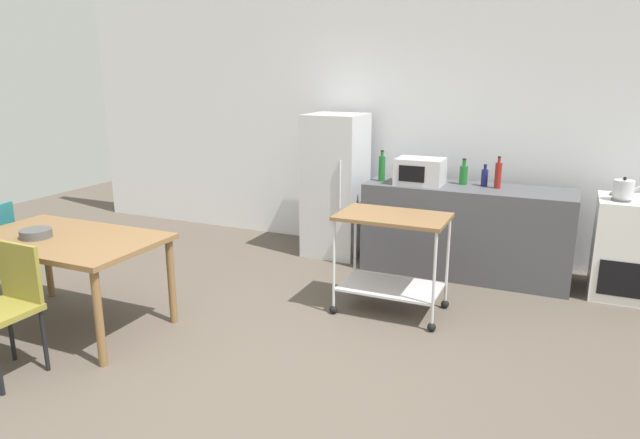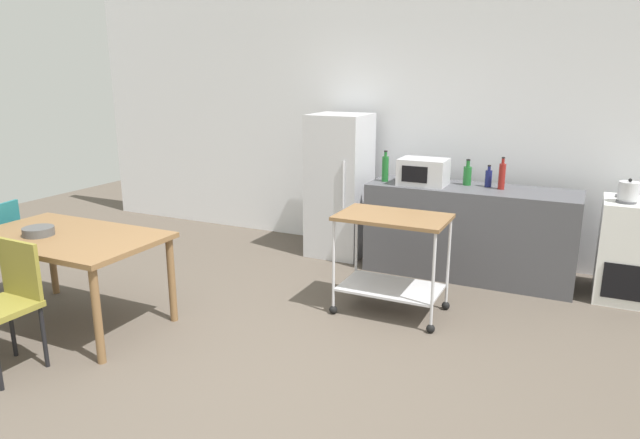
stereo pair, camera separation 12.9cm
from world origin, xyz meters
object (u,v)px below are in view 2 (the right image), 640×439
object	(u,v)px
microwave	(423,172)
bottle_olive_oil	(385,168)
kitchen_cart	(392,248)
bottle_soy_sauce	(488,178)
stove_oven	(635,251)
dining_table	(67,245)
kettle	(629,191)
bottle_vinegar	(467,175)
refrigerator	(340,185)
fruit_bowl	(38,231)
chair_olive	(8,298)
bottle_soda	(502,176)

from	to	relation	value
microwave	bottle_olive_oil	bearing A→B (deg)	178.32
kitchen_cart	bottle_soy_sauce	world-z (taller)	bottle_soy_sauce
kitchen_cart	bottle_soy_sauce	distance (m)	1.45
stove_oven	microwave	distance (m)	2.01
dining_table	kettle	bearing A→B (deg)	31.54
kitchen_cart	bottle_olive_oil	world-z (taller)	bottle_olive_oil
bottle_soy_sauce	bottle_vinegar	bearing A→B (deg)	179.56
refrigerator	bottle_soy_sauce	distance (m)	1.59
fruit_bowl	bottle_vinegar	bearing A→B (deg)	44.56
bottle_vinegar	bottle_soy_sauce	size ratio (longest dim) A/B	1.20
chair_olive	stove_oven	bearing A→B (deg)	41.48
dining_table	bottle_soda	bearing A→B (deg)	41.26
bottle_olive_oil	kettle	world-z (taller)	bottle_olive_oil
dining_table	bottle_olive_oil	bearing A→B (deg)	54.09
refrigerator	fruit_bowl	bearing A→B (deg)	-116.88
stove_oven	fruit_bowl	xyz separation A→B (m)	(-4.28, -2.64, 0.33)
refrigerator	fruit_bowl	distance (m)	3.05
stove_oven	bottle_soy_sauce	xyz separation A→B (m)	(-1.32, 0.07, 0.54)
bottle_olive_oil	bottle_vinegar	bearing A→B (deg)	11.63
stove_oven	refrigerator	distance (m)	2.92
dining_table	bottle_olive_oil	distance (m)	3.05
bottle_olive_oil	fruit_bowl	distance (m)	3.22
refrigerator	dining_table	bearing A→B (deg)	-114.51
bottle_olive_oil	kettle	bearing A→B (deg)	-0.27
microwave	kettle	xyz separation A→B (m)	(1.80, 0.00, -0.03)
chair_olive	kettle	bearing A→B (deg)	41.49
refrigerator	bottle_olive_oil	size ratio (longest dim) A/B	4.93
dining_table	stove_oven	xyz separation A→B (m)	(4.09, 2.54, -0.22)
microwave	bottle_vinegar	bearing A→B (deg)	23.90
bottle_soy_sauce	dining_table	bearing A→B (deg)	-136.72
microwave	bottle_vinegar	distance (m)	0.43
chair_olive	fruit_bowl	distance (m)	0.76
kitchen_cart	bottle_soy_sauce	bearing A→B (deg)	67.42
bottle_soda	bottle_olive_oil	bearing A→B (deg)	-174.95
stove_oven	bottle_soy_sauce	bearing A→B (deg)	176.78
refrigerator	chair_olive	bearing A→B (deg)	-106.47
chair_olive	fruit_bowl	xyz separation A→B (m)	(-0.40, 0.60, 0.26)
bottle_soy_sauce	fruit_bowl	bearing A→B (deg)	-137.50
bottle_vinegar	bottle_soy_sauce	bearing A→B (deg)	-0.44
bottle_vinegar	dining_table	bearing A→B (deg)	-134.52
bottle_soda	kitchen_cart	bearing A→B (deg)	-118.59
dining_table	refrigerator	size ratio (longest dim) A/B	0.97
kitchen_cart	microwave	bearing A→B (deg)	93.39
microwave	bottle_soy_sauce	xyz separation A→B (m)	(0.60, 0.17, -0.04)
refrigerator	stove_oven	bearing A→B (deg)	-1.60
stove_oven	microwave	world-z (taller)	microwave
bottle_soda	fruit_bowl	bearing A→B (deg)	-139.40
stove_oven	bottle_vinegar	bearing A→B (deg)	177.15
dining_table	refrigerator	distance (m)	2.88
refrigerator	bottle_soda	size ratio (longest dim) A/B	5.03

